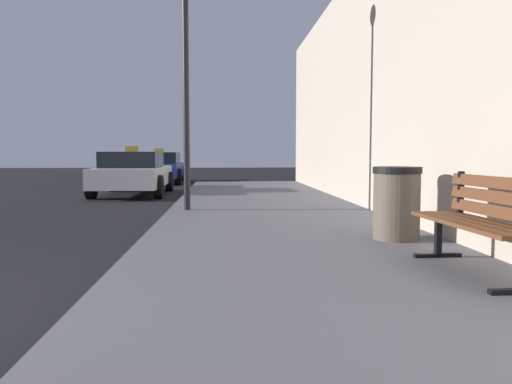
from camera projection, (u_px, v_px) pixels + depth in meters
name	position (u px, v px, depth m)	size (l,w,h in m)	color
sidewalk	(361.00, 322.00, 3.41)	(4.00, 32.00, 0.15)	#5B5B60
bench	(484.00, 216.00, 4.46)	(0.56, 1.62, 0.89)	brown
trash_bin	(396.00, 203.00, 6.22)	(0.60, 0.60, 0.91)	brown
street_lamp	(185.00, 36.00, 9.25)	(0.36, 0.36, 4.81)	black
car_white	(133.00, 173.00, 14.66)	(2.01, 4.17, 1.43)	white
car_blue	(160.00, 167.00, 20.83)	(1.99, 4.51, 1.43)	#233899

